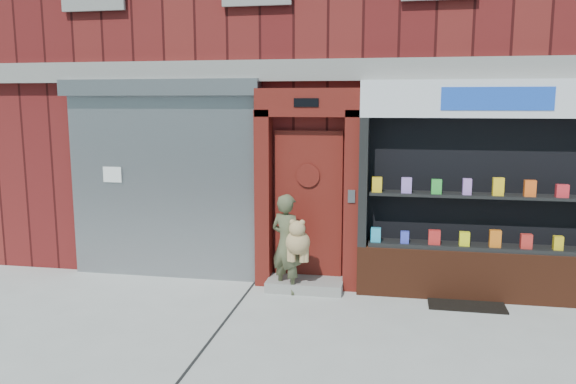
# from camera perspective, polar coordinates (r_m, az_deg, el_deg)

# --- Properties ---
(ground) EXTENTS (80.00, 80.00, 0.00)m
(ground) POSITION_cam_1_polar(r_m,az_deg,el_deg) (6.66, 6.04, -14.88)
(ground) COLOR #9E9E99
(ground) RESTS_ON ground
(building) EXTENTS (12.00, 8.16, 8.00)m
(building) POSITION_cam_1_polar(r_m,az_deg,el_deg) (12.15, 8.69, 15.12)
(building) COLOR #551313
(building) RESTS_ON ground
(shutter_bay) EXTENTS (3.10, 0.30, 3.04)m
(shutter_bay) POSITION_cam_1_polar(r_m,az_deg,el_deg) (8.77, -12.67, 2.43)
(shutter_bay) COLOR gray
(shutter_bay) RESTS_ON ground
(red_door_bay) EXTENTS (1.52, 0.58, 2.90)m
(red_door_bay) POSITION_cam_1_polar(r_m,az_deg,el_deg) (8.12, 1.98, 0.27)
(red_door_bay) COLOR #5D1510
(red_door_bay) RESTS_ON ground
(pharmacy_bay) EXTENTS (3.50, 0.41, 3.00)m
(pharmacy_bay) POSITION_cam_1_polar(r_m,az_deg,el_deg) (8.11, 19.65, -0.88)
(pharmacy_bay) COLOR #522413
(pharmacy_bay) RESTS_ON ground
(woman) EXTENTS (0.66, 0.59, 1.43)m
(woman) POSITION_cam_1_polar(r_m,az_deg,el_deg) (7.97, 0.08, -5.20)
(woman) COLOR #505437
(woman) RESTS_ON ground
(doormat) EXTENTS (1.01, 0.71, 0.03)m
(doormat) POSITION_cam_1_polar(r_m,az_deg,el_deg) (8.15, 17.58, -10.61)
(doormat) COLOR black
(doormat) RESTS_ON ground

